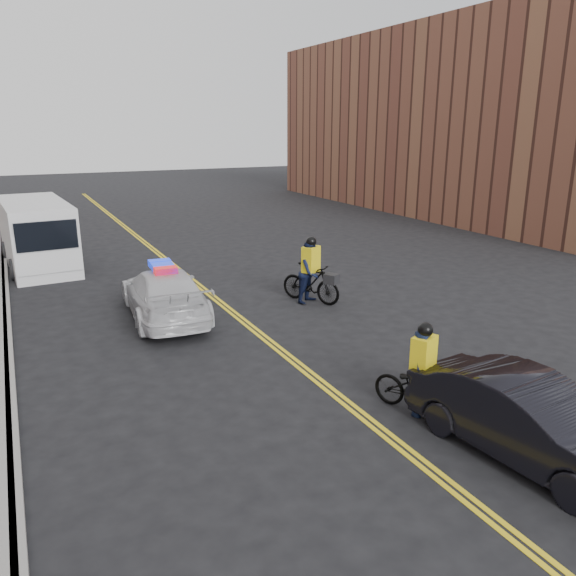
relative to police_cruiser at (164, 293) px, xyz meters
The scene contains 10 objects.
ground 5.31m from the police_cruiser, 69.04° to the right, with size 120.00×120.00×0.00m, color black.
center_line_left 3.65m from the police_cruiser, 59.76° to the left, with size 0.10×60.00×0.01m, color yellow.
center_line_right 3.73m from the police_cruiser, 57.60° to the left, with size 0.10×60.00×0.01m, color yellow.
curb 5.19m from the police_cruiser, 143.13° to the left, with size 0.20×60.00×0.15m, color gray.
building_across 27.65m from the police_cruiser, 28.73° to the left, with size 12.00×30.00×11.00m, color brown.
police_cruiser is the anchor object (origin of this frame).
dark_sedan 10.37m from the police_cruiser, 70.11° to the right, with size 1.47×4.22×1.39m, color black.
cargo_van 8.60m from the police_cruiser, 109.18° to the left, with size 2.64×6.21×2.55m.
cyclist_near 8.31m from the police_cruiser, 69.25° to the right, with size 1.37×1.98×1.85m.
cyclist_far 4.51m from the police_cruiser, ahead, with size 1.51×2.09×2.09m.
Camera 1 is at (-5.56, -10.43, 5.34)m, focal length 35.00 mm.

